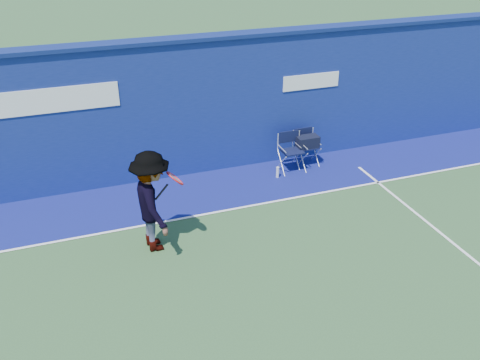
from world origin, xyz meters
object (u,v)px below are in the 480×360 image
object	(u,v)px
tennis_player	(152,202)
water_bottle	(278,172)
directors_chair_right	(306,151)
directors_chair_left	(292,159)

from	to	relation	value
tennis_player	water_bottle	bearing A→B (deg)	28.89
directors_chair_right	water_bottle	world-z (taller)	directors_chair_right
directors_chair_left	directors_chair_right	xyz separation A→B (m)	(0.44, 0.15, 0.08)
tennis_player	directors_chair_left	bearing A→B (deg)	28.70
water_bottle	tennis_player	size ratio (longest dim) A/B	0.14
directors_chair_left	water_bottle	size ratio (longest dim) A/B	3.41
directors_chair_left	water_bottle	distance (m)	0.53
directors_chair_right	water_bottle	distance (m)	0.99
directors_chair_left	tennis_player	world-z (taller)	tennis_player
directors_chair_left	tennis_player	xyz separation A→B (m)	(-3.57, -1.95, 0.65)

